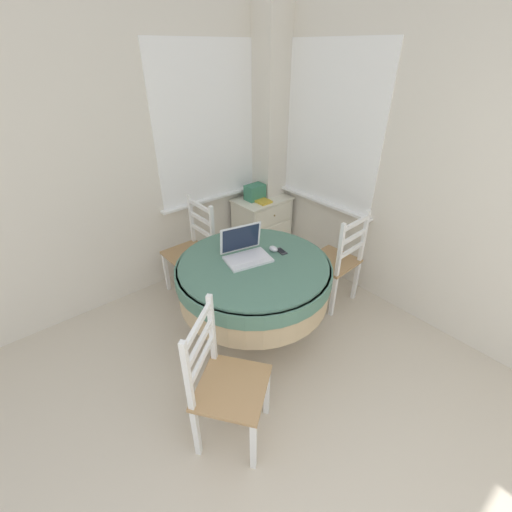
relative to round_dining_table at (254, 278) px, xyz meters
The scene contains 11 objects.
corner_room_shell 0.77m from the round_dining_table, 14.82° to the left, with size 4.63×5.10×2.55m.
round_dining_table is the anchor object (origin of this frame).
laptop 0.22m from the round_dining_table, 90.02° to the left, with size 0.39×0.33×0.24m.
computer_mouse 0.28m from the round_dining_table, ahead, with size 0.05×0.08×0.04m.
cell_phone 0.31m from the round_dining_table, ahead, with size 0.07×0.11×0.01m.
dining_chair_near_back_window 0.89m from the round_dining_table, 92.13° to the left, with size 0.40×0.42×0.94m.
dining_chair_near_right_window 0.90m from the round_dining_table, ahead, with size 0.44×0.42×0.94m.
dining_chair_camera_near 0.89m from the round_dining_table, 141.00° to the right, with size 0.57×0.57×0.94m.
corner_cabinet 1.40m from the round_dining_table, 46.26° to the left, with size 0.60×0.43×0.69m.
storage_box 1.38m from the round_dining_table, 49.58° to the left, with size 0.21×0.14×0.16m.
book_on_cabinet 1.31m from the round_dining_table, 47.04° to the left, with size 0.14×0.25×0.02m.
Camera 1 is at (-0.30, 0.33, 2.13)m, focal length 24.00 mm.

